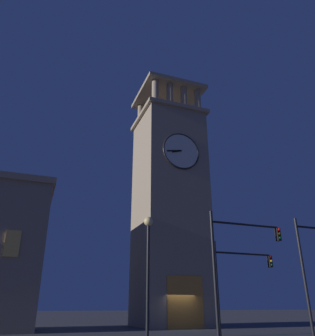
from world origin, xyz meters
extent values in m
plane|color=#424247|center=(0.00, 0.00, 0.00)|extent=(200.00, 200.00, 0.00)
cube|color=gray|center=(-0.44, -2.88, 10.20)|extent=(6.08, 6.17, 20.39)
cube|color=gray|center=(-0.44, -2.88, 20.59)|extent=(6.68, 6.77, 0.40)
cylinder|color=gray|center=(-2.88, -0.39, 22.15)|extent=(0.70, 0.70, 2.71)
cylinder|color=gray|center=(-1.25, -0.39, 22.15)|extent=(0.70, 0.70, 2.71)
cylinder|color=gray|center=(0.37, -0.39, 22.15)|extent=(0.70, 0.70, 2.71)
cylinder|color=gray|center=(2.00, -0.39, 22.15)|extent=(0.70, 0.70, 2.71)
cylinder|color=gray|center=(-2.88, -5.37, 22.15)|extent=(0.70, 0.70, 2.71)
cylinder|color=gray|center=(-1.25, -5.37, 22.15)|extent=(0.70, 0.70, 2.71)
cylinder|color=gray|center=(0.37, -5.37, 22.15)|extent=(0.70, 0.70, 2.71)
cylinder|color=gray|center=(2.00, -5.37, 22.15)|extent=(0.70, 0.70, 2.71)
cube|color=gray|center=(-0.44, -2.88, 23.71)|extent=(6.68, 6.77, 0.40)
cylinder|color=black|center=(-0.44, -2.88, 25.09)|extent=(0.12, 0.12, 2.37)
cylinder|color=silver|center=(-0.44, 0.27, 15.47)|extent=(3.64, 0.12, 3.64)
torus|color=black|center=(-0.44, 0.29, 15.47)|extent=(3.80, 0.16, 3.80)
cube|color=black|center=(0.04, 0.37, 15.33)|extent=(0.99, 0.06, 0.40)
cube|color=black|center=(0.32, 0.37, 15.34)|extent=(1.55, 0.06, 0.38)
cube|color=orange|center=(-0.44, 0.16, 2.00)|extent=(3.20, 0.24, 4.00)
cube|color=#E0B259|center=(13.12, 1.39, 5.68)|extent=(1.00, 0.12, 1.80)
cylinder|color=black|center=(2.60, 10.58, 3.31)|extent=(0.16, 0.16, 6.63)
cylinder|color=black|center=(0.38, 10.58, 6.03)|extent=(4.43, 0.12, 0.12)
cube|color=black|center=(-1.83, 10.58, 5.61)|extent=(0.22, 0.30, 0.75)
sphere|color=red|center=(-1.83, 10.76, 5.88)|extent=(0.16, 0.16, 0.16)
sphere|color=#392705|center=(-1.83, 10.76, 5.63)|extent=(0.16, 0.16, 0.16)
sphere|color=#063316|center=(-1.83, 10.76, 5.38)|extent=(0.16, 0.16, 0.16)
cylinder|color=black|center=(-2.62, 11.32, 3.25)|extent=(0.16, 0.16, 6.49)
cylinder|color=black|center=(0.67, 7.40, 2.81)|extent=(0.16, 0.16, 5.61)
cylinder|color=black|center=(-1.43, 7.40, 4.89)|extent=(4.21, 0.12, 0.12)
cube|color=black|center=(-3.54, 7.40, 4.47)|extent=(0.22, 0.30, 0.75)
sphere|color=#360505|center=(-3.54, 7.58, 4.74)|extent=(0.16, 0.16, 0.16)
sphere|color=orange|center=(-3.54, 7.58, 4.49)|extent=(0.16, 0.16, 0.16)
sphere|color=#063316|center=(-3.54, 7.58, 4.24)|extent=(0.16, 0.16, 0.16)
cylinder|color=black|center=(6.71, 11.76, 2.61)|extent=(0.14, 0.14, 5.22)
sphere|color=#F9DB8C|center=(6.71, 11.76, 5.44)|extent=(0.44, 0.44, 0.44)
camera|label=1|loc=(11.76, 26.67, 1.71)|focal=35.59mm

